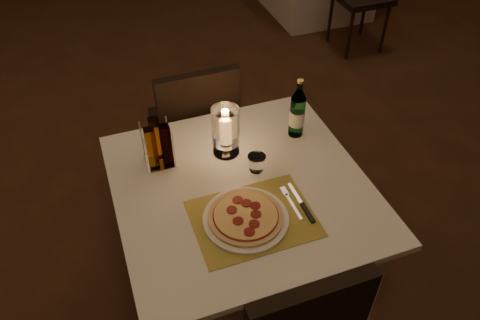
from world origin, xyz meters
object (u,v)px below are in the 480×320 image
object	(u,v)px
main_table	(241,242)
chair_far	(196,121)
plate	(246,219)
pizza	(246,216)
hurricane_candle	(226,128)
tumbler	(257,163)
water_bottle	(297,113)

from	to	relation	value
main_table	chair_far	xyz separation A→B (m)	(0.00, 0.71, 0.18)
plate	pizza	world-z (taller)	pizza
main_table	chair_far	size ratio (longest dim) A/B	1.11
plate	pizza	distance (m)	0.02
main_table	chair_far	distance (m)	0.74
plate	hurricane_candle	bearing A→B (deg)	81.83
chair_far	tumbler	xyz separation A→B (m)	(0.09, -0.65, 0.23)
plate	hurricane_candle	world-z (taller)	hurricane_candle
pizza	tumbler	bearing A→B (deg)	60.48
tumbler	water_bottle	distance (m)	0.31
plate	pizza	bearing A→B (deg)	44.39
plate	pizza	xyz separation A→B (m)	(0.00, 0.00, 0.02)
water_bottle	plate	bearing A→B (deg)	-133.93
water_bottle	hurricane_candle	xyz separation A→B (m)	(-0.33, -0.01, 0.02)
chair_far	hurricane_candle	xyz separation A→B (m)	(0.01, -0.50, 0.32)
plate	tumbler	world-z (taller)	tumbler
tumbler	hurricane_candle	distance (m)	0.20
main_table	water_bottle	world-z (taller)	water_bottle
hurricane_candle	pizza	bearing A→B (deg)	-98.16
main_table	pizza	world-z (taller)	pizza
pizza	hurricane_candle	bearing A→B (deg)	81.84
plate	hurricane_candle	distance (m)	0.42
tumbler	hurricane_candle	bearing A→B (deg)	118.30
pizza	tumbler	distance (m)	0.28
chair_far	pizza	bearing A→B (deg)	-93.20
main_table	plate	distance (m)	0.42
main_table	pizza	bearing A→B (deg)	-105.51
pizza	water_bottle	bearing A→B (deg)	46.07
water_bottle	chair_far	bearing A→B (deg)	124.98
main_table	chair_far	bearing A→B (deg)	90.00
main_table	pizza	size ratio (longest dim) A/B	3.57
water_bottle	hurricane_candle	size ratio (longest dim) A/B	1.26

